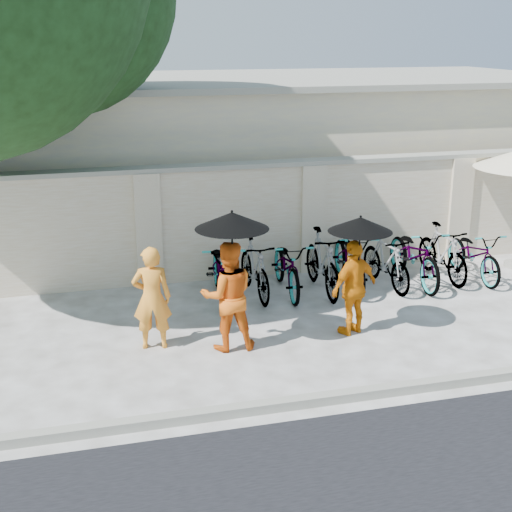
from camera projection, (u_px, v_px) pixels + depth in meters
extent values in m
plane|color=silver|center=(248.00, 350.00, 10.04)|extent=(80.00, 80.00, 0.00)
cube|color=gray|center=(283.00, 404.00, 8.46)|extent=(40.00, 0.16, 0.12)
cube|color=beige|center=(258.00, 221.00, 12.93)|extent=(20.00, 0.30, 2.00)
cube|color=beige|center=(257.00, 153.00, 16.50)|extent=(14.00, 6.00, 3.20)
imported|color=orange|center=(152.00, 298.00, 9.91)|extent=(0.59, 0.43, 1.49)
imported|color=orange|center=(228.00, 296.00, 9.88)|extent=(0.80, 0.64, 1.57)
cylinder|color=black|center=(232.00, 256.00, 9.63)|extent=(0.02, 0.02, 0.99)
cone|color=black|center=(232.00, 221.00, 9.48)|extent=(1.00, 1.00, 0.23)
imported|color=orange|center=(354.00, 287.00, 10.40)|extent=(0.91, 0.66, 1.44)
cylinder|color=black|center=(359.00, 254.00, 10.17)|extent=(0.02, 0.02, 0.88)
cone|color=black|center=(360.00, 224.00, 10.04)|extent=(0.92, 0.92, 0.21)
imported|color=gray|center=(221.00, 270.00, 11.79)|extent=(0.90, 2.02, 1.02)
imported|color=gray|center=(255.00, 268.00, 11.94)|extent=(0.51, 1.67, 1.00)
imported|color=gray|center=(287.00, 266.00, 12.11)|extent=(0.78, 1.87, 0.96)
imported|color=gray|center=(322.00, 262.00, 12.12)|extent=(0.58, 1.81, 1.08)
imported|color=gray|center=(350.00, 258.00, 12.42)|extent=(0.91, 2.00, 1.01)
imported|color=gray|center=(386.00, 261.00, 12.38)|extent=(0.60, 1.61, 0.95)
imported|color=gray|center=(415.00, 255.00, 12.57)|extent=(0.74, 1.99, 1.03)
imported|color=gray|center=(442.00, 253.00, 12.78)|extent=(0.53, 1.67, 0.99)
imported|color=gray|center=(474.00, 254.00, 12.84)|extent=(0.61, 1.74, 0.91)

